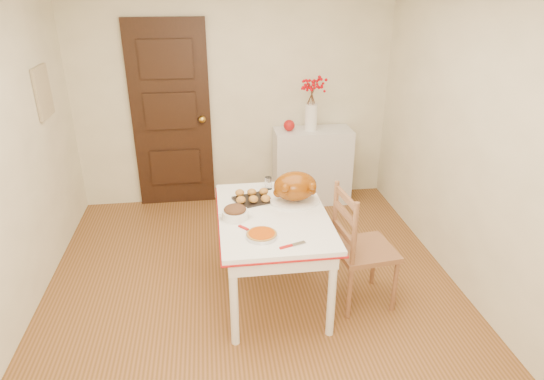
{
  "coord_description": "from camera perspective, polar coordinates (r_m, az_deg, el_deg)",
  "views": [
    {
      "loc": [
        -0.29,
        -3.15,
        2.42
      ],
      "look_at": [
        0.16,
        0.1,
        0.93
      ],
      "focal_mm": 30.99,
      "sensor_mm": 36.0,
      "label": 1
    }
  ],
  "objects": [
    {
      "name": "wall_back",
      "position": [
        5.29,
        -4.59,
        11.57
      ],
      "size": [
        3.5,
        0.0,
        2.5
      ],
      "primitive_type": "cube",
      "color": "#EEE7C3",
      "rests_on": "ground"
    },
    {
      "name": "wall_right",
      "position": [
        3.94,
        23.94,
        4.95
      ],
      "size": [
        0.0,
        4.0,
        2.5
      ],
      "primitive_type": "cube",
      "color": "#EEE7C3",
      "rests_on": "ground"
    },
    {
      "name": "stuffing_dish",
      "position": [
        3.57,
        -4.5,
        -2.72
      ],
      "size": [
        0.27,
        0.22,
        0.1
      ],
      "primitive_type": null,
      "rotation": [
        0.0,
        0.0,
        -0.07
      ],
      "color": "#52301B",
      "rests_on": "kitchen_table"
    },
    {
      "name": "rolls_tray",
      "position": [
        3.84,
        -2.38,
        -0.8
      ],
      "size": [
        0.34,
        0.3,
        0.08
      ],
      "primitive_type": null,
      "rotation": [
        0.0,
        0.0,
        0.31
      ],
      "color": "#B07337",
      "rests_on": "kitchen_table"
    },
    {
      "name": "berry_vase",
      "position": [
        5.21,
        4.82,
        10.47
      ],
      "size": [
        0.31,
        0.31,
        0.61
      ],
      "primitive_type": null,
      "color": "white",
      "rests_on": "sideboard"
    },
    {
      "name": "floor",
      "position": [
        3.99,
        -2.11,
        -12.99
      ],
      "size": [
        3.5,
        4.0,
        0.0
      ],
      "primitive_type": "cube",
      "color": "brown",
      "rests_on": "ground"
    },
    {
      "name": "chair_oak",
      "position": [
        3.77,
        11.23,
        -6.8
      ],
      "size": [
        0.49,
        0.49,
        1.0
      ],
      "primitive_type": null,
      "rotation": [
        0.0,
        0.0,
        1.68
      ],
      "color": "brown",
      "rests_on": "floor"
    },
    {
      "name": "kitchen_table",
      "position": [
        3.83,
        0.1,
        -7.89
      ],
      "size": [
        0.86,
        1.25,
        0.75
      ],
      "primitive_type": null,
      "color": "white",
      "rests_on": "floor"
    },
    {
      "name": "door_back",
      "position": [
        5.33,
        -12.12,
        8.75
      ],
      "size": [
        0.85,
        0.06,
        2.06
      ],
      "primitive_type": "cube",
      "color": "black",
      "rests_on": "ground"
    },
    {
      "name": "pumpkin_pie",
      "position": [
        3.32,
        -1.27,
        -5.41
      ],
      "size": [
        0.22,
        0.22,
        0.05
      ],
      "primitive_type": "cylinder",
      "rotation": [
        0.0,
        0.0,
        0.0
      ],
      "color": "#B03E01",
      "rests_on": "kitchen_table"
    },
    {
      "name": "shaker_pair",
      "position": [
        4.11,
        3.01,
        1.1
      ],
      "size": [
        0.1,
        0.05,
        0.09
      ],
      "primitive_type": null,
      "rotation": [
        0.0,
        0.0,
        -0.13
      ],
      "color": "white",
      "rests_on": "kitchen_table"
    },
    {
      "name": "pie_server",
      "position": [
        3.23,
        2.52,
        -6.68
      ],
      "size": [
        0.21,
        0.12,
        0.01
      ],
      "primitive_type": null,
      "rotation": [
        0.0,
        0.0,
        0.33
      ],
      "color": "silver",
      "rests_on": "kitchen_table"
    },
    {
      "name": "apple",
      "position": [
        5.23,
        2.09,
        7.85
      ],
      "size": [
        0.13,
        0.13,
        0.13
      ],
      "primitive_type": "sphere",
      "color": "#A71210",
      "rests_on": "sideboard"
    },
    {
      "name": "sideboard",
      "position": [
        5.44,
        4.87,
        2.92
      ],
      "size": [
        0.87,
        0.39,
        0.87
      ],
      "primitive_type": "cube",
      "color": "silver",
      "rests_on": "floor"
    },
    {
      "name": "carving_knife",
      "position": [
        3.39,
        -2.48,
        -5.04
      ],
      "size": [
        0.22,
        0.24,
        0.01
      ],
      "primitive_type": null,
      "rotation": [
        0.0,
        0.0,
        -0.86
      ],
      "color": "silver",
      "rests_on": "kitchen_table"
    },
    {
      "name": "turkey_platter",
      "position": [
        3.78,
        2.83,
        0.28
      ],
      "size": [
        0.46,
        0.39,
        0.26
      ],
      "primitive_type": null,
      "rotation": [
        0.0,
        0.0,
        0.17
      ],
      "color": "#8E4B09",
      "rests_on": "kitchen_table"
    },
    {
      "name": "photo_board",
      "position": [
        4.68,
        -26.07,
        10.64
      ],
      "size": [
        0.03,
        0.35,
        0.45
      ],
      "primitive_type": "cube",
      "color": "#CEC18A",
      "rests_on": "ground"
    },
    {
      "name": "wall_front",
      "position": [
        1.67,
        4.72,
        -20.28
      ],
      "size": [
        3.5,
        0.0,
        2.5
      ],
      "primitive_type": "cube",
      "color": "#EEE7C3",
      "rests_on": "ground"
    },
    {
      "name": "drinking_glass",
      "position": [
        4.05,
        -0.45,
        0.85
      ],
      "size": [
        0.07,
        0.07,
        0.11
      ],
      "primitive_type": "cylinder",
      "rotation": [
        0.0,
        0.0,
        0.19
      ],
      "color": "white",
      "rests_on": "kitchen_table"
    }
  ]
}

